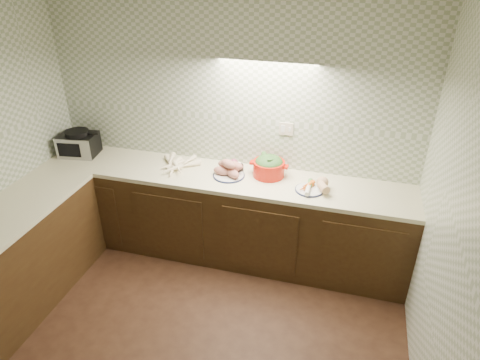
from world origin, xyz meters
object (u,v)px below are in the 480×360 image
(toaster_oven, at_px, (79,144))
(veg_plate, at_px, (315,185))
(onion_bowl, at_px, (235,166))
(parsnip_pile, at_px, (179,165))
(dutch_oven, at_px, (269,166))
(sweet_potato_plate, at_px, (229,170))

(toaster_oven, relative_size, veg_plate, 1.24)
(onion_bowl, relative_size, veg_plate, 0.49)
(parsnip_pile, xyz_separation_m, dutch_oven, (0.88, 0.09, 0.07))
(parsnip_pile, bearing_deg, sweet_potato_plate, -1.74)
(onion_bowl, distance_m, dutch_oven, 0.34)
(onion_bowl, distance_m, veg_plate, 0.80)
(toaster_oven, height_order, parsnip_pile, toaster_oven)
(onion_bowl, bearing_deg, parsnip_pile, -169.95)
(toaster_oven, distance_m, veg_plate, 2.45)
(sweet_potato_plate, relative_size, onion_bowl, 1.91)
(parsnip_pile, xyz_separation_m, onion_bowl, (0.55, 0.10, 0.01))
(sweet_potato_plate, bearing_deg, dutch_oven, 15.82)
(onion_bowl, bearing_deg, dutch_oven, -1.80)
(dutch_oven, bearing_deg, parsnip_pile, -173.16)
(dutch_oven, distance_m, veg_plate, 0.48)
(parsnip_pile, xyz_separation_m, sweet_potato_plate, (0.52, -0.02, 0.03))
(toaster_oven, height_order, onion_bowl, toaster_oven)
(sweet_potato_plate, height_order, veg_plate, sweet_potato_plate)
(onion_bowl, xyz_separation_m, veg_plate, (0.79, -0.16, -0.00))
(toaster_oven, distance_m, dutch_oven, 1.99)
(toaster_oven, height_order, dutch_oven, toaster_oven)
(veg_plate, bearing_deg, onion_bowl, 168.76)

